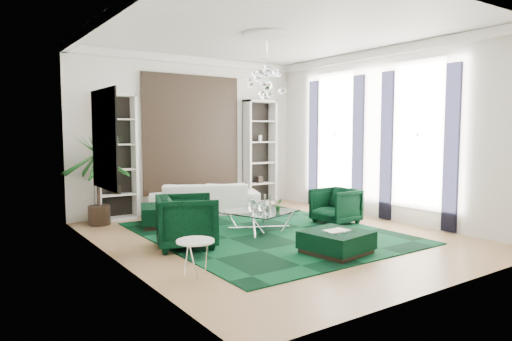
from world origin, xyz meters
TOP-DOWN VIEW (x-y plane):
  - floor at (0.00, 0.00)m, footprint 6.00×7.00m
  - ceiling at (0.00, 0.00)m, footprint 6.00×7.00m
  - wall_back at (0.00, 3.51)m, footprint 6.00×0.02m
  - wall_front at (0.00, -3.51)m, footprint 6.00×0.02m
  - wall_left at (-3.01, 0.00)m, footprint 0.02×7.00m
  - wall_right at (3.01, 0.00)m, footprint 0.02×7.00m
  - crown_molding at (0.00, 0.00)m, footprint 6.00×7.00m
  - ceiling_medallion at (0.00, 0.30)m, footprint 0.90×0.90m
  - tapestry at (0.00, 3.46)m, footprint 2.50×0.06m
  - shelving_left at (-1.95, 3.31)m, footprint 0.90×0.38m
  - shelving_right at (1.95, 3.31)m, footprint 0.90×0.38m
  - painting at (-2.97, 0.60)m, footprint 0.04×1.30m
  - window_near at (2.99, -0.90)m, footprint 0.03×1.10m
  - curtain_near_a at (2.96, -1.68)m, footprint 0.07×0.30m
  - curtain_near_b at (2.96, -0.12)m, footprint 0.07×0.30m
  - window_far at (2.99, 1.50)m, footprint 0.03×1.10m
  - curtain_far_a at (2.96, 0.72)m, footprint 0.07×0.30m
  - curtain_far_b at (2.96, 2.28)m, footprint 0.07×0.30m
  - rug at (0.00, 0.30)m, footprint 4.20×5.00m
  - sofa at (0.00, 2.85)m, footprint 2.75×1.95m
  - armchair_left at (-1.75, 0.20)m, footprint 1.26×1.24m
  - armchair_right at (1.75, 0.20)m, footprint 0.87×0.84m
  - coffee_table at (0.00, 0.55)m, footprint 1.49×1.49m
  - ottoman_side at (-1.35, 2.00)m, footprint 1.27×1.27m
  - ottoman_front at (0.05, -1.55)m, footprint 1.06×1.06m
  - book at (0.05, -1.55)m, footprint 0.41×0.27m
  - side_table at (-2.35, -1.30)m, footprint 0.57×0.57m
  - palm at (-2.45, 2.95)m, footprint 1.90×1.90m
  - chandelier at (0.00, 0.30)m, footprint 0.98×0.98m
  - table_plant at (0.29, 0.30)m, footprint 0.16×0.13m

SIDE VIEW (x-z plane):
  - floor at x=0.00m, z-range -0.02..0.00m
  - rug at x=0.00m, z-range 0.00..0.02m
  - ottoman_front at x=0.05m, z-range 0.00..0.37m
  - coffee_table at x=0.00m, z-range 0.00..0.40m
  - ottoman_side at x=-1.35m, z-range 0.00..0.44m
  - side_table at x=-2.35m, z-range 0.00..0.50m
  - sofa at x=0.00m, z-range 0.00..0.75m
  - armchair_right at x=1.75m, z-range 0.00..0.76m
  - book at x=0.05m, z-range 0.37..0.40m
  - armchair_left at x=-1.75m, z-range 0.00..0.90m
  - table_plant at x=0.29m, z-range 0.40..0.65m
  - palm at x=-2.45m, z-range 0.00..2.46m
  - shelving_left at x=-1.95m, z-range 0.00..2.80m
  - shelving_right at x=1.95m, z-range 0.00..2.80m
  - curtain_near_a at x=2.96m, z-range 0.02..3.27m
  - curtain_near_b at x=2.96m, z-range 0.02..3.27m
  - curtain_far_a at x=2.96m, z-range 0.02..3.27m
  - curtain_far_b at x=2.96m, z-range 0.02..3.27m
  - painting at x=-2.97m, z-range 1.05..2.65m
  - wall_back at x=0.00m, z-range 0.00..3.80m
  - wall_front at x=0.00m, z-range 0.00..3.80m
  - wall_left at x=-3.01m, z-range 0.00..3.80m
  - wall_right at x=3.01m, z-range 0.00..3.80m
  - tapestry at x=0.00m, z-range 0.50..3.30m
  - window_near at x=2.99m, z-range 0.45..3.35m
  - window_far at x=2.99m, z-range 0.45..3.35m
  - chandelier at x=0.00m, z-range 2.49..3.21m
  - crown_molding at x=0.00m, z-range 3.61..3.79m
  - ceiling_medallion at x=0.00m, z-range 3.75..3.79m
  - ceiling at x=0.00m, z-range 3.80..3.82m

